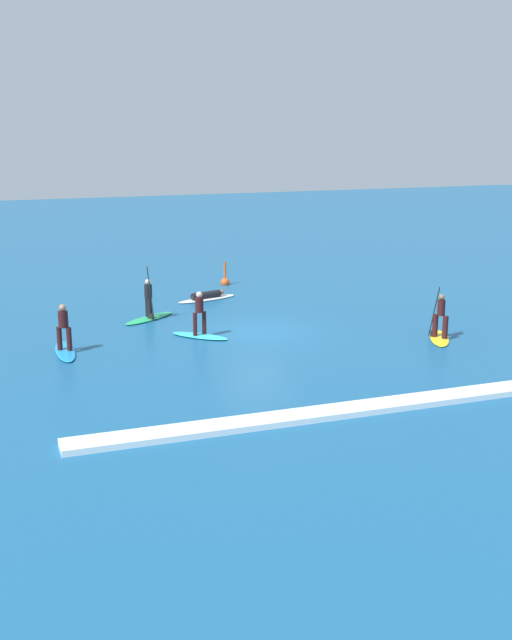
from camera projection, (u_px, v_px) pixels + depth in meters
ground_plane at (256, 332)px, 31.96m from camera, size 120.00×120.00×0.00m
surfer_on_blue_board at (64, 340)px, 29.02m from camera, size 0.75×2.94×1.82m
surfer_on_teal_board at (200, 326)px, 31.09m from camera, size 2.26×2.24×1.84m
surfer_on_white_board at (207, 297)px, 37.74m from camera, size 3.22×1.60×0.39m
surfer_on_green_board at (149, 309)px, 33.91m from camera, size 2.71×2.22×2.35m
surfer_on_yellow_board at (440, 327)px, 30.81m from camera, size 1.81×2.53×2.08m
marker_buoy at (225, 281)px, 41.15m from camera, size 0.47×0.47×1.32m
wave_crest at (364, 408)px, 23.27m from camera, size 17.54×0.90×0.18m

